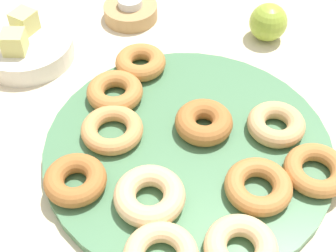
# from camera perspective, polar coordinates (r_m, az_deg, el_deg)

# --- Properties ---
(ground_plane) EXTENTS (2.40, 2.40, 0.00)m
(ground_plane) POSITION_cam_1_polar(r_m,az_deg,el_deg) (0.69, 2.36, -3.15)
(ground_plane) COLOR beige
(donut_plate) EXTENTS (0.41, 0.41, 0.02)m
(donut_plate) POSITION_cam_1_polar(r_m,az_deg,el_deg) (0.69, 2.38, -2.71)
(donut_plate) COLOR #4C7F56
(donut_plate) RESTS_ON ground_plane
(donut_0) EXTENTS (0.11, 0.11, 0.03)m
(donut_0) POSITION_cam_1_polar(r_m,az_deg,el_deg) (0.79, -3.25, 7.50)
(donut_0) COLOR #BC7A3D
(donut_0) RESTS_ON donut_plate
(donut_1) EXTENTS (0.10, 0.10, 0.03)m
(donut_1) POSITION_cam_1_polar(r_m,az_deg,el_deg) (0.71, 12.61, 0.20)
(donut_1) COLOR tan
(donut_1) RESTS_ON donut_plate
(donut_2) EXTENTS (0.11, 0.11, 0.02)m
(donut_2) POSITION_cam_1_polar(r_m,az_deg,el_deg) (0.69, -6.60, -0.43)
(donut_2) COLOR tan
(donut_2) RESTS_ON donut_plate
(donut_3) EXTENTS (0.11, 0.11, 0.03)m
(donut_3) POSITION_cam_1_polar(r_m,az_deg,el_deg) (0.69, 4.24, 0.44)
(donut_3) COLOR #AD6B33
(donut_3) RESTS_ON donut_plate
(donut_4) EXTENTS (0.11, 0.11, 0.03)m
(donut_4) POSITION_cam_1_polar(r_m,az_deg,el_deg) (0.61, -2.19, -8.21)
(donut_4) COLOR #EABC84
(donut_4) RESTS_ON donut_plate
(donut_6) EXTENTS (0.12, 0.12, 0.02)m
(donut_6) POSITION_cam_1_polar(r_m,az_deg,el_deg) (0.67, 17.04, -5.22)
(donut_6) COLOR #BC7A3D
(donut_6) RESTS_ON donut_plate
(donut_7) EXTENTS (0.12, 0.12, 0.03)m
(donut_7) POSITION_cam_1_polar(r_m,az_deg,el_deg) (0.63, 10.59, -7.00)
(donut_7) COLOR #BC7A3D
(donut_7) RESTS_ON donut_plate
(donut_8) EXTENTS (0.09, 0.09, 0.03)m
(donut_8) POSITION_cam_1_polar(r_m,az_deg,el_deg) (0.64, -10.86, -6.26)
(donut_8) COLOR #AD6B33
(donut_8) RESTS_ON donut_plate
(donut_9) EXTENTS (0.12, 0.12, 0.03)m
(donut_9) POSITION_cam_1_polar(r_m,az_deg,el_deg) (0.58, 8.56, -13.99)
(donut_9) COLOR #EABC84
(donut_9) RESTS_ON donut_plate
(donut_10) EXTENTS (0.10, 0.10, 0.03)m
(donut_10) POSITION_cam_1_polar(r_m,az_deg,el_deg) (0.74, -6.28, 4.03)
(donut_10) COLOR #BC7A3D
(donut_10) RESTS_ON donut_plate
(candle_holder) EXTENTS (0.10, 0.10, 0.03)m
(candle_holder) POSITION_cam_1_polar(r_m,az_deg,el_deg) (0.93, -4.42, 13.25)
(candle_holder) COLOR tan
(candle_holder) RESTS_ON ground_plane
(tealight) EXTENTS (0.04, 0.04, 0.01)m
(tealight) POSITION_cam_1_polar(r_m,az_deg,el_deg) (0.92, -4.50, 14.34)
(tealight) COLOR silver
(tealight) RESTS_ON candle_holder
(fruit_bowl) EXTENTS (0.16, 0.16, 0.03)m
(fruit_bowl) POSITION_cam_1_polar(r_m,az_deg,el_deg) (0.87, -16.26, 8.70)
(fruit_bowl) COLOR silver
(fruit_bowl) RESTS_ON ground_plane
(melon_chunk_left) EXTENTS (0.04, 0.04, 0.04)m
(melon_chunk_left) POSITION_cam_1_polar(r_m,az_deg,el_deg) (0.83, -17.68, 9.41)
(melon_chunk_left) COLOR #DBD67A
(melon_chunk_left) RESTS_ON fruit_bowl
(melon_chunk_right) EXTENTS (0.04, 0.04, 0.04)m
(melon_chunk_right) POSITION_cam_1_polar(r_m,az_deg,el_deg) (0.87, -16.57, 11.74)
(melon_chunk_right) COLOR #DBD67A
(melon_chunk_right) RESTS_ON fruit_bowl
(apple) EXTENTS (0.07, 0.07, 0.07)m
(apple) POSITION_cam_1_polar(r_m,az_deg,el_deg) (0.88, 11.72, 11.88)
(apple) COLOR #93AD38
(apple) RESTS_ON ground_plane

